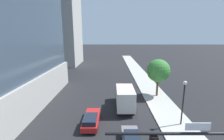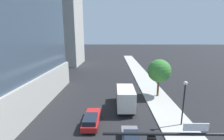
{
  "view_description": "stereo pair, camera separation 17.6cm",
  "coord_description": "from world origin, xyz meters",
  "px_view_note": "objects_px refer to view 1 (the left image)",
  "views": [
    {
      "loc": [
        0.59,
        -3.32,
        10.48
      ],
      "look_at": [
        0.55,
        15.51,
        6.35
      ],
      "focal_mm": 24.77,
      "sensor_mm": 36.0,
      "label": 1
    },
    {
      "loc": [
        0.76,
        -3.32,
        10.48
      ],
      "look_at": [
        0.55,
        15.51,
        6.35
      ],
      "focal_mm": 24.77,
      "sensor_mm": 36.0,
      "label": 2
    }
  ],
  "objects_px": {
    "street_lamp": "(184,96)",
    "car_red": "(92,119)",
    "street_tree": "(159,71)",
    "construction_building": "(57,16)",
    "box_truck": "(125,96)"
  },
  "relations": [
    {
      "from": "box_truck",
      "to": "street_lamp",
      "type": "bearing_deg",
      "value": -36.32
    },
    {
      "from": "street_lamp",
      "to": "street_tree",
      "type": "distance_m",
      "value": 9.24
    },
    {
      "from": "construction_building",
      "to": "street_tree",
      "type": "height_order",
      "value": "construction_building"
    },
    {
      "from": "street_tree",
      "to": "car_red",
      "type": "height_order",
      "value": "street_tree"
    },
    {
      "from": "box_truck",
      "to": "construction_building",
      "type": "bearing_deg",
      "value": 120.46
    },
    {
      "from": "street_lamp",
      "to": "street_tree",
      "type": "relative_size",
      "value": 0.83
    },
    {
      "from": "street_tree",
      "to": "construction_building",
      "type": "bearing_deg",
      "value": 130.61
    },
    {
      "from": "car_red",
      "to": "box_truck",
      "type": "relative_size",
      "value": 0.71
    },
    {
      "from": "street_tree",
      "to": "car_red",
      "type": "xyz_separation_m",
      "value": [
        -10.48,
        -9.11,
        -3.95
      ]
    },
    {
      "from": "street_lamp",
      "to": "car_red",
      "type": "bearing_deg",
      "value": 179.57
    },
    {
      "from": "car_red",
      "to": "box_truck",
      "type": "height_order",
      "value": "box_truck"
    },
    {
      "from": "street_lamp",
      "to": "car_red",
      "type": "relative_size",
      "value": 1.13
    },
    {
      "from": "street_tree",
      "to": "box_truck",
      "type": "relative_size",
      "value": 0.97
    },
    {
      "from": "construction_building",
      "to": "box_truck",
      "type": "bearing_deg",
      "value": -59.54
    },
    {
      "from": "street_lamp",
      "to": "car_red",
      "type": "xyz_separation_m",
      "value": [
        -10.78,
        0.08,
        -3.01
      ]
    }
  ]
}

